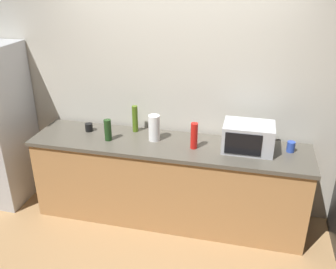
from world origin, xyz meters
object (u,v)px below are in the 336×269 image
object	(u,v)px
microwave	(248,137)
mug_black	(89,127)
paper_towel_roll	(154,128)
bottle_wine	(108,130)
bottle_olive_oil	(135,119)
mug_blue	(291,147)
bottle_hot_sauce	(194,136)

from	to	relation	value
microwave	mug_black	bearing A→B (deg)	178.18
paper_towel_roll	bottle_wine	xyz separation A→B (m)	(-0.46, -0.11, -0.02)
bottle_olive_oil	bottle_wine	xyz separation A→B (m)	(-0.20, -0.27, -0.03)
bottle_olive_oil	bottle_wine	world-z (taller)	bottle_olive_oil
paper_towel_roll	bottle_olive_oil	distance (m)	0.30
mug_blue	microwave	bearing A→B (deg)	-172.22
microwave	bottle_olive_oil	xyz separation A→B (m)	(-1.19, 0.16, 0.01)
mug_black	paper_towel_roll	bearing A→B (deg)	-3.92
mug_blue	paper_towel_roll	bearing A→B (deg)	-177.72
microwave	mug_black	world-z (taller)	microwave
bottle_wine	bottle_hot_sauce	size ratio (longest dim) A/B	0.84
bottle_wine	bottle_hot_sauce	bearing A→B (deg)	1.47
paper_towel_roll	microwave	bearing A→B (deg)	-0.13
bottle_olive_oil	mug_black	size ratio (longest dim) A/B	3.34
bottle_hot_sauce	mug_blue	world-z (taller)	bottle_hot_sauce
bottle_olive_oil	bottle_hot_sauce	bearing A→B (deg)	-20.07
bottle_wine	mug_black	xyz separation A→B (m)	(-0.29, 0.16, -0.07)
mug_black	microwave	bearing A→B (deg)	-1.82
bottle_olive_oil	microwave	bearing A→B (deg)	-7.82
bottle_wine	bottle_olive_oil	bearing A→B (deg)	53.25
bottle_hot_sauce	mug_blue	size ratio (longest dim) A/B	2.56
mug_blue	mug_black	bearing A→B (deg)	-179.93
microwave	mug_black	distance (m)	1.69
microwave	bottle_wine	bearing A→B (deg)	-175.58
microwave	mug_black	size ratio (longest dim) A/B	5.54
microwave	bottle_olive_oil	bearing A→B (deg)	172.18
paper_towel_roll	bottle_hot_sauce	world-z (taller)	paper_towel_roll
bottle_olive_oil	mug_blue	xyz separation A→B (m)	(1.60, -0.11, -0.09)
mug_blue	mug_black	world-z (taller)	mug_blue
bottle_wine	paper_towel_roll	bearing A→B (deg)	13.50
bottle_hot_sauce	mug_black	xyz separation A→B (m)	(-1.17, 0.14, -0.09)
paper_towel_roll	bottle_hot_sauce	size ratio (longest dim) A/B	1.02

